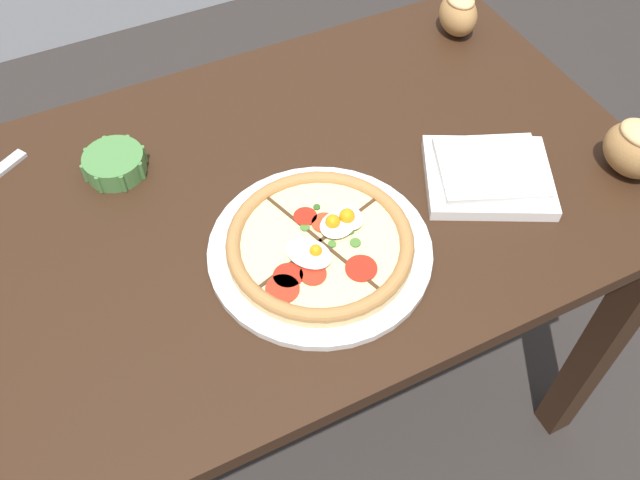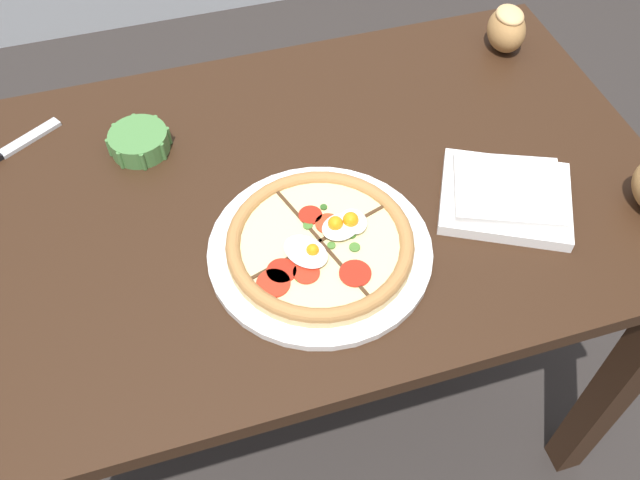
{
  "view_description": "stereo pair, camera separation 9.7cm",
  "coord_description": "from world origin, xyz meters",
  "px_view_note": "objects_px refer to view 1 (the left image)",
  "views": [
    {
      "loc": [
        -0.25,
        -0.67,
        1.56
      ],
      "look_at": [
        0.02,
        -0.13,
        0.8
      ],
      "focal_mm": 38.0,
      "sensor_mm": 36.0,
      "label": 1
    },
    {
      "loc": [
        -0.16,
        -0.7,
        1.56
      ],
      "look_at": [
        0.02,
        -0.13,
        0.8
      ],
      "focal_mm": 38.0,
      "sensor_mm": 36.0,
      "label": 2
    }
  ],
  "objects_px": {
    "ramekin_bowl": "(115,163)",
    "bread_piece_mid": "(635,148)",
    "pizza": "(320,245)",
    "bread_piece_far": "(458,13)",
    "dining_table": "(277,246)",
    "napkin_folded": "(489,174)"
  },
  "relations": [
    {
      "from": "napkin_folded",
      "to": "pizza",
      "type": "bearing_deg",
      "value": -177.79
    },
    {
      "from": "pizza",
      "to": "ramekin_bowl",
      "type": "distance_m",
      "value": 0.37
    },
    {
      "from": "ramekin_bowl",
      "to": "bread_piece_far",
      "type": "bearing_deg",
      "value": 6.41
    },
    {
      "from": "bread_piece_far",
      "to": "ramekin_bowl",
      "type": "bearing_deg",
      "value": -173.59
    },
    {
      "from": "dining_table",
      "to": "ramekin_bowl",
      "type": "relative_size",
      "value": 11.64
    },
    {
      "from": "ramekin_bowl",
      "to": "dining_table",
      "type": "bearing_deg",
      "value": -38.34
    },
    {
      "from": "bread_piece_mid",
      "to": "bread_piece_far",
      "type": "relative_size",
      "value": 1.08
    },
    {
      "from": "pizza",
      "to": "ramekin_bowl",
      "type": "height_order",
      "value": "pizza"
    },
    {
      "from": "pizza",
      "to": "bread_piece_far",
      "type": "relative_size",
      "value": 3.2
    },
    {
      "from": "pizza",
      "to": "napkin_folded",
      "type": "relative_size",
      "value": 1.31
    },
    {
      "from": "pizza",
      "to": "bread_piece_mid",
      "type": "height_order",
      "value": "bread_piece_mid"
    },
    {
      "from": "napkin_folded",
      "to": "bread_piece_far",
      "type": "relative_size",
      "value": 2.45
    },
    {
      "from": "dining_table",
      "to": "ramekin_bowl",
      "type": "bearing_deg",
      "value": 141.66
    },
    {
      "from": "ramekin_bowl",
      "to": "bread_piece_far",
      "type": "relative_size",
      "value": 1.02
    },
    {
      "from": "bread_piece_far",
      "to": "napkin_folded",
      "type": "bearing_deg",
      "value": -115.87
    },
    {
      "from": "ramekin_bowl",
      "to": "bread_piece_mid",
      "type": "relative_size",
      "value": 0.94
    },
    {
      "from": "pizza",
      "to": "ramekin_bowl",
      "type": "relative_size",
      "value": 3.15
    },
    {
      "from": "dining_table",
      "to": "pizza",
      "type": "height_order",
      "value": "pizza"
    },
    {
      "from": "ramekin_bowl",
      "to": "bread_piece_far",
      "type": "xyz_separation_m",
      "value": [
        0.7,
        0.08,
        0.02
      ]
    },
    {
      "from": "dining_table",
      "to": "napkin_folded",
      "type": "bearing_deg",
      "value": -20.46
    },
    {
      "from": "napkin_folded",
      "to": "bread_piece_mid",
      "type": "height_order",
      "value": "bread_piece_mid"
    },
    {
      "from": "ramekin_bowl",
      "to": "napkin_folded",
      "type": "height_order",
      "value": "same"
    }
  ]
}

